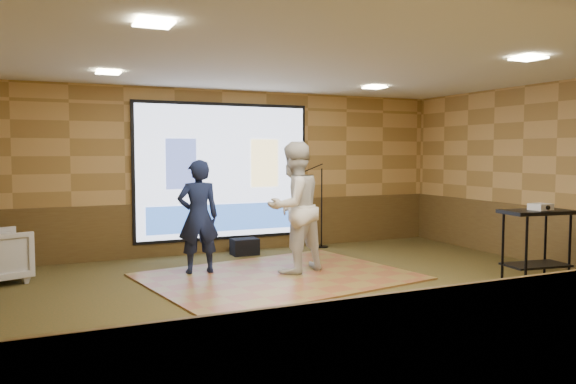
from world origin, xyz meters
name	(u,v)px	position (x,y,z in m)	size (l,w,h in m)	color
ground	(305,295)	(0.00, 0.00, 0.00)	(9.00, 9.00, 0.00)	#313C1B
room_shell	(306,134)	(0.00, 0.00, 2.09)	(9.04, 7.04, 3.02)	#B48B4B
wainscot_back	(224,226)	(0.00, 3.48, 0.47)	(9.00, 0.04, 0.95)	#4E361A
wainscot_front	(514,341)	(0.00, -3.48, 0.47)	(9.00, 0.04, 0.95)	#4E361A
wainscot_right	(553,237)	(4.48, 0.00, 0.47)	(0.04, 7.00, 0.95)	#4E361A
projector_screen	(224,173)	(0.00, 3.44, 1.47)	(3.32, 0.06, 2.52)	black
downlight_nw	(108,73)	(-2.20, 1.80, 2.97)	(0.32, 0.32, 0.02)	beige
downlight_ne	(375,87)	(2.20, 1.80, 2.97)	(0.32, 0.32, 0.02)	beige
downlight_sw	(154,23)	(-2.20, -1.50, 2.97)	(0.32, 0.32, 0.02)	beige
downlight_se	(528,58)	(2.20, -1.50, 2.97)	(0.32, 0.32, 0.02)	beige
dance_floor	(278,277)	(0.08, 1.08, 0.01)	(3.72, 2.83, 0.03)	olive
player_left	(198,217)	(-0.94, 1.78, 0.89)	(0.63, 0.41, 1.72)	#121B3B
player_right	(294,207)	(0.40, 1.22, 1.02)	(0.97, 0.75, 1.99)	silver
av_table	(537,231)	(3.28, -0.74, 0.75)	(0.99, 0.52, 1.04)	black
projector	(541,207)	(3.31, -0.77, 1.09)	(0.28, 0.23, 0.09)	silver
mic_stand	(319,222)	(1.84, 3.17, 0.49)	(0.65, 0.27, 1.66)	black
duffel_bag	(245,247)	(0.25, 3.02, 0.15)	(0.47, 0.32, 0.30)	black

